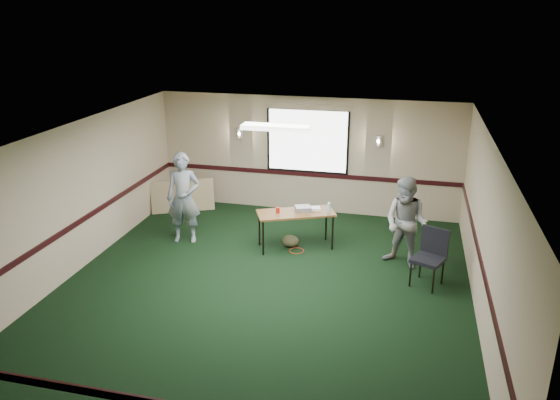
% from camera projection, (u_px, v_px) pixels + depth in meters
% --- Properties ---
extents(ground, '(8.00, 8.00, 0.00)m').
position_uv_depth(ground, '(262.00, 290.00, 9.39)').
color(ground, black).
rests_on(ground, ground).
extents(room_shell, '(8.00, 8.02, 8.00)m').
position_uv_depth(room_shell, '(290.00, 168.00, 10.80)').
color(room_shell, '#C7A890').
rests_on(room_shell, ground).
extents(folding_table, '(1.64, 1.18, 0.76)m').
position_uv_depth(folding_table, '(296.00, 215.00, 10.82)').
color(folding_table, '#4F3216').
rests_on(folding_table, ground).
extents(projector, '(0.37, 0.34, 0.10)m').
position_uv_depth(projector, '(303.00, 209.00, 10.84)').
color(projector, gray).
rests_on(projector, folding_table).
extents(game_console, '(0.25, 0.23, 0.05)m').
position_uv_depth(game_console, '(315.00, 209.00, 10.91)').
color(game_console, white).
rests_on(game_console, folding_table).
extents(red_cup, '(0.08, 0.08, 0.12)m').
position_uv_depth(red_cup, '(278.00, 210.00, 10.75)').
color(red_cup, '#BA180C').
rests_on(red_cup, folding_table).
extents(water_bottle, '(0.06, 0.06, 0.19)m').
position_uv_depth(water_bottle, '(329.00, 207.00, 10.79)').
color(water_bottle, '#9BD6FF').
rests_on(water_bottle, folding_table).
extents(duffel_bag, '(0.39, 0.32, 0.25)m').
position_uv_depth(duffel_bag, '(290.00, 241.00, 11.04)').
color(duffel_bag, '#4C452B').
rests_on(duffel_bag, ground).
extents(cable_coil, '(0.35, 0.35, 0.01)m').
position_uv_depth(cable_coil, '(297.00, 251.00, 10.88)').
color(cable_coil, '#BB3617').
rests_on(cable_coil, ground).
extents(folded_table, '(1.41, 0.86, 0.75)m').
position_uv_depth(folded_table, '(183.00, 196.00, 12.85)').
color(folded_table, tan).
rests_on(folded_table, ground).
extents(conference_chair, '(0.66, 0.67, 1.01)m').
position_uv_depth(conference_chair, '(431.00, 252.00, 9.45)').
color(conference_chair, black).
rests_on(conference_chair, ground).
extents(person_left, '(0.76, 0.58, 1.88)m').
position_uv_depth(person_left, '(184.00, 198.00, 11.05)').
color(person_left, '#3B5182').
rests_on(person_left, ground).
extents(person_right, '(1.04, 0.95, 1.72)m').
position_uv_depth(person_right, '(406.00, 223.00, 10.01)').
color(person_right, '#7A9FBE').
rests_on(person_right, ground).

